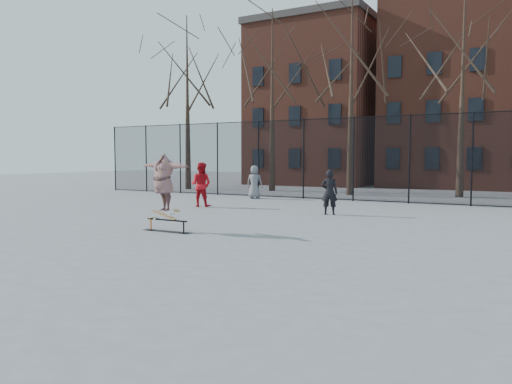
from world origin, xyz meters
The scene contains 10 objects.
ground centered at (0.00, 0.00, 0.00)m, with size 100.00×100.00×0.00m, color slate.
skate_rail centered at (-2.68, 0.93, 0.14)m, with size 1.59×0.24×0.35m.
skateboard centered at (-2.78, 0.93, 0.40)m, with size 0.90×0.21×0.11m, color #9F763F, non-canonical shape.
skater centered at (-2.78, 0.93, 1.26)m, with size 1.97×0.54×1.60m, color #423C96.
bystander_grey centered at (-6.18, 11.87, 0.84)m, with size 0.82×0.53×1.67m, color slate.
bystander_black centered at (-0.28, 7.10, 0.82)m, with size 0.60×0.39×1.63m, color black.
bystander_red centered at (-6.06, 7.16, 0.93)m, with size 0.91×0.71×1.86m, color red.
fence centered at (-0.01, 13.00, 2.05)m, with size 34.03×0.07×4.00m.
tree_row centered at (-0.25, 17.15, 7.36)m, with size 33.66×7.46×10.67m.
rowhouses centered at (0.72, 26.00, 6.06)m, with size 29.00×7.00×13.00m.
Camera 1 is at (6.39, -9.84, 2.08)m, focal length 35.00 mm.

